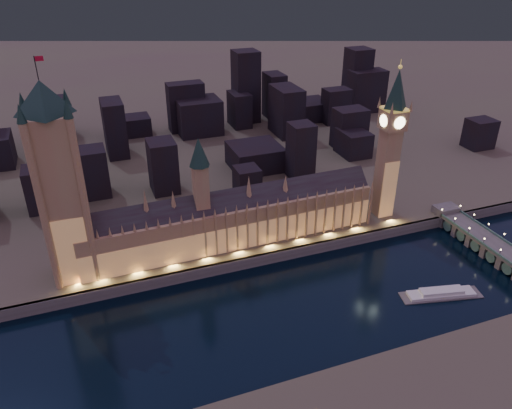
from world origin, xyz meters
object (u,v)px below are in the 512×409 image
object	(u,v)px
river_boat	(441,293)
victoria_tower	(59,177)
westminster_bridge	(492,248)
elizabeth_tower	(391,133)
palace_of_westminster	(231,219)

from	to	relation	value
river_boat	victoria_tower	bearing A→B (deg)	156.41
victoria_tower	river_boat	distance (m)	233.88
westminster_bridge	river_boat	distance (m)	64.65
elizabeth_tower	river_boat	distance (m)	114.20
elizabeth_tower	river_boat	bearing A→B (deg)	-98.98
palace_of_westminster	westminster_bridge	distance (m)	177.85
westminster_bridge	river_boat	size ratio (longest dim) A/B	2.22
elizabeth_tower	river_boat	world-z (taller)	elizabeth_tower
palace_of_westminster	victoria_tower	distance (m)	110.32
palace_of_westminster	victoria_tower	world-z (taller)	victoria_tower
palace_of_westminster	elizabeth_tower	world-z (taller)	elizabeth_tower
victoria_tower	westminster_bridge	distance (m)	280.18
palace_of_westminster	victoria_tower	bearing A→B (deg)	179.89
palace_of_westminster	elizabeth_tower	bearing A→B (deg)	0.09
elizabeth_tower	westminster_bridge	world-z (taller)	elizabeth_tower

